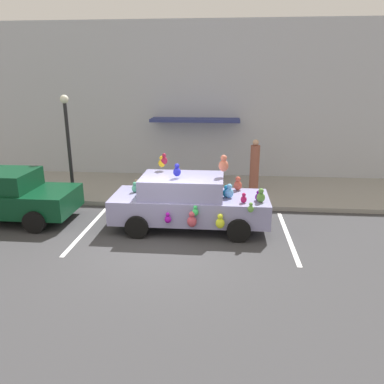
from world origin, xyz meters
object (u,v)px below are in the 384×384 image
at_px(street_lamp_post, 68,135).
at_px(pedestrian_near_shopfront, 255,167).
at_px(teddy_bear_on_sidewalk, 138,188).
at_px(parked_sedan_behind, 5,195).
at_px(plush_covered_car, 189,201).

bearing_deg(street_lamp_post, pedestrian_near_shopfront, 12.54).
distance_m(street_lamp_post, pedestrian_near_shopfront, 6.72).
relative_size(teddy_bear_on_sidewalk, pedestrian_near_shopfront, 0.32).
xyz_separation_m(parked_sedan_behind, pedestrian_near_shopfront, (7.73, 3.44, 0.25)).
relative_size(teddy_bear_on_sidewalk, street_lamp_post, 0.17).
xyz_separation_m(street_lamp_post, pedestrian_near_shopfront, (6.44, 1.43, -1.29)).
xyz_separation_m(plush_covered_car, street_lamp_post, (-4.33, 2.13, 1.53)).
relative_size(parked_sedan_behind, street_lamp_post, 1.18).
bearing_deg(parked_sedan_behind, plush_covered_car, -1.30).
bearing_deg(teddy_bear_on_sidewalk, street_lamp_post, -172.45).
relative_size(parked_sedan_behind, teddy_bear_on_sidewalk, 6.86).
bearing_deg(parked_sedan_behind, street_lamp_post, 57.22).
xyz_separation_m(plush_covered_car, teddy_bear_on_sidewalk, (-2.05, 2.43, -0.37)).
distance_m(plush_covered_car, parked_sedan_behind, 5.62).
height_order(teddy_bear_on_sidewalk, street_lamp_post, street_lamp_post).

